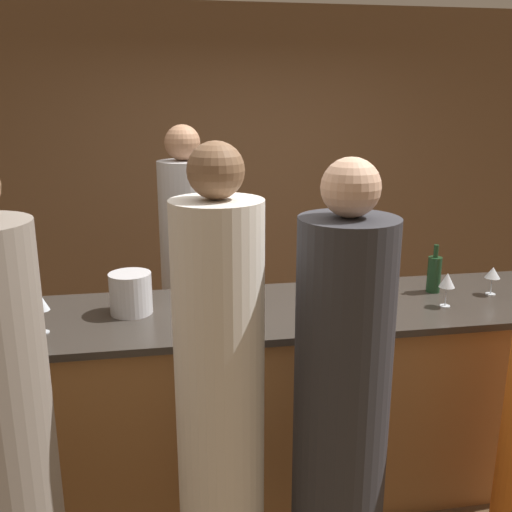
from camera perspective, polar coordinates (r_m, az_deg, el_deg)
ground_plane at (r=3.43m, az=4.10°, el=-21.45°), size 14.00×14.00×0.00m
back_wall at (r=4.94m, az=-1.61°, el=7.80°), size 8.00×0.06×2.80m
bar_counter at (r=3.15m, az=4.28°, el=-13.87°), size 3.03×0.77×1.03m
bartender at (r=3.72m, az=-6.90°, el=-2.84°), size 0.32×0.32×1.91m
guest_0 at (r=2.32m, az=8.46°, el=-15.68°), size 0.37×0.37×1.87m
guest_2 at (r=2.24m, az=-3.58°, el=-15.65°), size 0.33×0.33×1.93m
guest_3 at (r=2.21m, az=-24.27°, el=-18.04°), size 0.37×0.37×1.92m
wine_bottle_0 at (r=3.01m, az=-0.89°, el=-2.17°), size 0.08×0.08×0.30m
wine_bottle_1 at (r=3.25m, az=17.38°, el=-1.69°), size 0.07×0.07×0.27m
ice_bucket at (r=2.87m, az=-12.42°, el=-3.65°), size 0.21×0.21×0.20m
wine_glass_0 at (r=3.31m, az=22.59°, el=-1.62°), size 0.08×0.08×0.15m
wine_glass_2 at (r=3.03m, az=18.58°, el=-2.38°), size 0.08×0.08×0.18m
wine_glass_3 at (r=2.73m, az=-20.74°, el=-4.41°), size 0.08×0.08×0.19m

